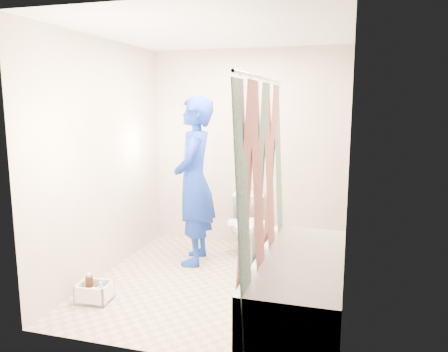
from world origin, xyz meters
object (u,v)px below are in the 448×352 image
(bathtub, at_px, (300,284))
(toilet, at_px, (247,225))
(cleaning_caddy, at_px, (95,293))
(plumber, at_px, (194,181))

(bathtub, relative_size, toilet, 2.55)
(bathtub, distance_m, cleaning_caddy, 1.81)
(plumber, relative_size, cleaning_caddy, 6.01)
(toilet, height_order, cleaning_caddy, toilet)
(bathtub, height_order, toilet, toilet)
(plumber, xyz_separation_m, cleaning_caddy, (-0.52, -1.20, -0.83))
(plumber, distance_m, cleaning_caddy, 1.55)
(toilet, bearing_deg, cleaning_caddy, -132.02)
(bathtub, xyz_separation_m, toilet, (-0.77, 1.34, 0.07))
(cleaning_caddy, bearing_deg, bathtub, 4.01)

